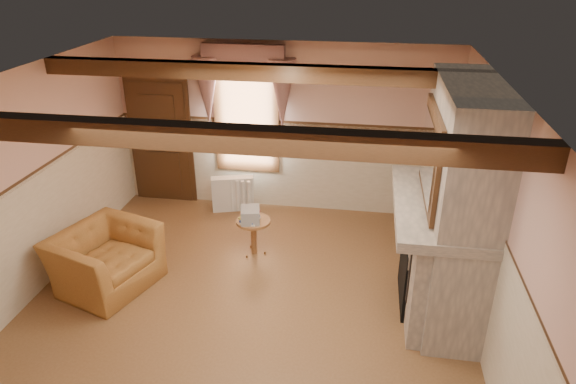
% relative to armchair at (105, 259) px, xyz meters
% --- Properties ---
extents(floor, '(5.50, 6.00, 0.01)m').
position_rel_armchair_xyz_m(floor, '(1.91, -0.32, -0.39)').
color(floor, brown).
rests_on(floor, ground).
extents(ceiling, '(5.50, 6.00, 0.01)m').
position_rel_armchair_xyz_m(ceiling, '(1.91, -0.32, 2.41)').
color(ceiling, silver).
rests_on(ceiling, wall_back).
extents(wall_back, '(5.50, 0.02, 2.80)m').
position_rel_armchair_xyz_m(wall_back, '(1.91, 2.68, 1.01)').
color(wall_back, '#CF9F8F').
rests_on(wall_back, floor).
extents(wall_left, '(0.02, 6.00, 2.80)m').
position_rel_armchair_xyz_m(wall_left, '(-0.84, -0.32, 1.01)').
color(wall_left, '#CF9F8F').
rests_on(wall_left, floor).
extents(wall_right, '(0.02, 6.00, 2.80)m').
position_rel_armchair_xyz_m(wall_right, '(4.66, -0.32, 1.01)').
color(wall_right, '#CF9F8F').
rests_on(wall_right, floor).
extents(wainscot, '(5.50, 6.00, 1.50)m').
position_rel_armchair_xyz_m(wainscot, '(1.91, -0.32, 0.36)').
color(wainscot, beige).
rests_on(wainscot, floor).
extents(chair_rail, '(5.50, 6.00, 0.08)m').
position_rel_armchair_xyz_m(chair_rail, '(1.91, -0.32, 1.11)').
color(chair_rail, black).
rests_on(chair_rail, wainscot).
extents(firebox, '(0.20, 0.95, 0.90)m').
position_rel_armchair_xyz_m(firebox, '(3.91, 0.28, 0.06)').
color(firebox, black).
rests_on(firebox, floor).
extents(armchair, '(1.39, 1.48, 0.79)m').
position_rel_armchair_xyz_m(armchair, '(0.00, 0.00, 0.00)').
color(armchair, '#9E662D').
rests_on(armchair, floor).
extents(side_table, '(0.61, 0.61, 0.55)m').
position_rel_armchair_xyz_m(side_table, '(1.74, 1.07, -0.12)').
color(side_table, brown).
rests_on(side_table, floor).
extents(book_stack, '(0.32, 0.37, 0.20)m').
position_rel_armchair_xyz_m(book_stack, '(1.71, 1.03, 0.26)').
color(book_stack, '#B7AD8C').
rests_on(book_stack, side_table).
extents(radiator, '(0.72, 0.37, 0.60)m').
position_rel_armchair_xyz_m(radiator, '(1.08, 2.38, -0.09)').
color(radiator, silver).
rests_on(radiator, floor).
extents(bowl, '(0.36, 0.36, 0.09)m').
position_rel_armchair_xyz_m(bowl, '(4.15, 0.17, 1.07)').
color(bowl, brown).
rests_on(bowl, mantel).
extents(mantel_clock, '(0.14, 0.24, 0.20)m').
position_rel_armchair_xyz_m(mantel_clock, '(4.15, 1.08, 1.13)').
color(mantel_clock, black).
rests_on(mantel_clock, mantel).
extents(oil_lamp, '(0.11, 0.11, 0.28)m').
position_rel_armchair_xyz_m(oil_lamp, '(4.15, 0.55, 1.17)').
color(oil_lamp, '#B58633').
rests_on(oil_lamp, mantel).
extents(candle_red, '(0.06, 0.06, 0.16)m').
position_rel_armchair_xyz_m(candle_red, '(4.15, -0.34, 1.11)').
color(candle_red, '#A5141B').
rests_on(candle_red, mantel).
extents(jar_yellow, '(0.06, 0.06, 0.12)m').
position_rel_armchair_xyz_m(jar_yellow, '(4.15, 0.09, 1.09)').
color(jar_yellow, gold).
rests_on(jar_yellow, mantel).
extents(fireplace, '(0.85, 2.00, 2.80)m').
position_rel_armchair_xyz_m(fireplace, '(4.33, 0.28, 1.01)').
color(fireplace, gray).
rests_on(fireplace, floor).
extents(mantel, '(1.05, 2.05, 0.12)m').
position_rel_armchair_xyz_m(mantel, '(4.15, 0.28, 0.97)').
color(mantel, gray).
rests_on(mantel, fireplace).
extents(overmantel_mirror, '(0.06, 1.44, 1.04)m').
position_rel_armchair_xyz_m(overmantel_mirror, '(3.97, 0.28, 1.58)').
color(overmantel_mirror, silver).
rests_on(overmantel_mirror, fireplace).
extents(door, '(1.10, 0.10, 2.10)m').
position_rel_armchair_xyz_m(door, '(-0.19, 2.62, 0.66)').
color(door, black).
rests_on(door, floor).
extents(window, '(1.06, 0.08, 2.02)m').
position_rel_armchair_xyz_m(window, '(1.31, 2.65, 1.26)').
color(window, white).
rests_on(window, wall_back).
extents(window_drapes, '(1.30, 0.14, 1.40)m').
position_rel_armchair_xyz_m(window_drapes, '(1.31, 2.56, 1.86)').
color(window_drapes, gray).
rests_on(window_drapes, wall_back).
extents(ceiling_beam_front, '(5.50, 0.18, 0.20)m').
position_rel_armchair_xyz_m(ceiling_beam_front, '(1.91, -1.52, 2.31)').
color(ceiling_beam_front, black).
rests_on(ceiling_beam_front, ceiling).
extents(ceiling_beam_back, '(5.50, 0.18, 0.20)m').
position_rel_armchair_xyz_m(ceiling_beam_back, '(1.91, 0.88, 2.31)').
color(ceiling_beam_back, black).
rests_on(ceiling_beam_back, ceiling).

